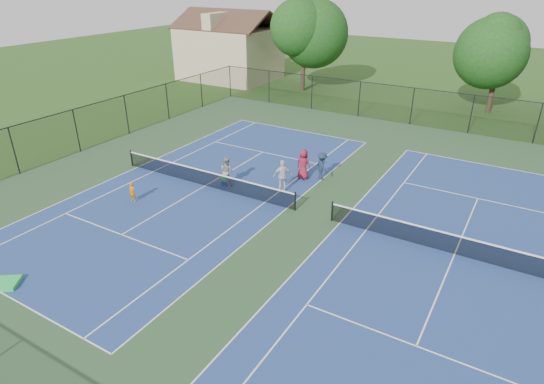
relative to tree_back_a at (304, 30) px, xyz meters
The scene contains 15 objects.
ground 27.95m from the tree_back_a, 61.56° to the right, with size 140.00×140.00×0.00m, color #234716.
court_pad 27.95m from the tree_back_a, 61.56° to the right, with size 36.00×36.00×0.01m, color #2C4C2B.
tennis_court_left 25.44m from the tree_back_a, 75.96° to the right, with size 12.00×23.83×1.07m.
tennis_court_right 31.80m from the tree_back_a, 50.19° to the right, with size 12.00×23.83×1.07m.
perimeter_fence 27.65m from the tree_back_a, 61.56° to the right, with size 36.08×36.08×3.02m.
tree_back_a is the anchor object (origin of this frame).
tree_back_c 18.04m from the tree_back_a, ahead, with size 6.00×6.00×8.40m.
clapboard_house 10.47m from the tree_back_a, behind, with size 10.80×8.10×7.65m.
child_player 28.39m from the tree_back_a, 82.01° to the right, with size 0.41×0.27×1.12m, color orange.
instructor 24.78m from the tree_back_a, 73.18° to the right, with size 0.85×0.66×1.75m, color gray.
bystander_a 25.03m from the tree_back_a, 65.33° to the right, with size 1.10×0.46×1.88m, color silver.
bystander_b 23.28m from the tree_back_a, 59.79° to the right, with size 1.08×0.62×1.67m, color #1B273C.
bystander_c 23.23m from the tree_back_a, 62.60° to the right, with size 0.91×0.59×1.86m, color maroon.
ball_crate 25.03m from the tree_back_a, 73.37° to the right, with size 0.40×0.31×0.29m, color navy.
ball_hopper 24.95m from the tree_back_a, 73.37° to the right, with size 0.34×0.28×0.38m, color green.
Camera 1 is at (8.68, -18.69, 11.33)m, focal length 30.00 mm.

